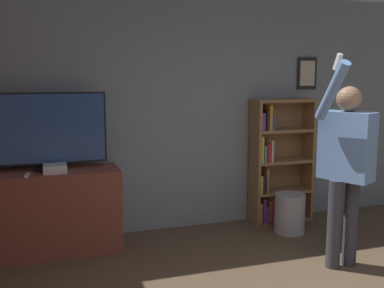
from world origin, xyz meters
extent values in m
cube|color=gray|center=(0.00, 3.14, 1.35)|extent=(7.15, 0.06, 2.70)
cube|color=black|center=(1.37, 3.09, 1.80)|extent=(0.26, 0.02, 0.39)
cube|color=beige|center=(1.37, 3.08, 1.80)|extent=(0.20, 0.01, 0.30)
cube|color=brown|center=(-1.75, 2.79, 0.42)|extent=(1.43, 0.54, 0.84)
cylinder|color=black|center=(-1.75, 2.85, 0.85)|extent=(0.22, 0.22, 0.03)
cylinder|color=black|center=(-1.75, 2.85, 0.89)|extent=(0.06, 0.06, 0.05)
cube|color=black|center=(-1.75, 2.85, 1.26)|extent=(1.23, 0.04, 0.71)
cube|color=#2D4C8C|center=(-1.75, 2.82, 1.26)|extent=(1.19, 0.01, 0.68)
cube|color=white|center=(-1.66, 2.70, 0.88)|extent=(0.22, 0.21, 0.08)
cube|color=white|center=(-1.92, 2.61, 0.85)|extent=(0.06, 0.14, 0.02)
cube|color=#997047|center=(0.61, 2.95, 0.75)|extent=(0.04, 0.28, 1.50)
cube|color=#997047|center=(1.33, 2.95, 0.75)|extent=(0.04, 0.28, 1.50)
cube|color=#997047|center=(0.97, 3.08, 0.75)|extent=(0.76, 0.01, 1.50)
cube|color=#997047|center=(0.97, 2.95, 0.02)|extent=(0.69, 0.28, 0.04)
cube|color=#997047|center=(0.97, 2.95, 0.37)|extent=(0.69, 0.28, 0.04)
cube|color=#997047|center=(0.97, 2.95, 0.75)|extent=(0.69, 0.28, 0.04)
cube|color=#997047|center=(0.97, 2.95, 1.12)|extent=(0.69, 0.28, 0.04)
cube|color=#997047|center=(0.97, 2.95, 1.48)|extent=(0.69, 0.28, 0.04)
cube|color=#99663D|center=(0.65, 2.92, 0.15)|extent=(0.04, 0.22, 0.26)
cube|color=#7A3889|center=(0.70, 2.92, 0.17)|extent=(0.03, 0.23, 0.30)
cube|color=#7A3889|center=(0.73, 2.93, 0.12)|extent=(0.03, 0.25, 0.21)
cube|color=#99663D|center=(0.77, 2.93, 0.16)|extent=(0.02, 0.24, 0.28)
cube|color=red|center=(0.80, 2.91, 0.15)|extent=(0.03, 0.20, 0.27)
cube|color=gold|center=(0.65, 2.91, 0.50)|extent=(0.03, 0.21, 0.21)
cube|color=#232328|center=(0.68, 2.92, 0.50)|extent=(0.03, 0.23, 0.21)
cube|color=#99663D|center=(0.73, 2.91, 0.54)|extent=(0.03, 0.21, 0.30)
cube|color=gold|center=(0.65, 2.91, 0.92)|extent=(0.03, 0.21, 0.30)
cube|color=#5B8E99|center=(0.69, 2.91, 0.87)|extent=(0.03, 0.20, 0.20)
cube|color=red|center=(0.73, 2.91, 0.88)|extent=(0.04, 0.21, 0.22)
cube|color=beige|center=(0.78, 2.91, 0.89)|extent=(0.03, 0.21, 0.26)
cube|color=#7A3889|center=(0.65, 2.94, 1.24)|extent=(0.04, 0.26, 0.20)
cube|color=#232328|center=(0.70, 2.91, 1.26)|extent=(0.03, 0.20, 0.23)
cube|color=orange|center=(0.74, 2.94, 1.29)|extent=(0.04, 0.26, 0.29)
cube|color=#2D569E|center=(0.78, 2.91, 1.23)|extent=(0.03, 0.21, 0.19)
cylinder|color=#383842|center=(0.76, 1.58, 0.42)|extent=(0.13, 0.13, 0.83)
cylinder|color=#383842|center=(0.94, 1.58, 0.42)|extent=(0.13, 0.13, 0.83)
cube|color=#6B93D1|center=(0.85, 1.58, 1.14)|extent=(0.40, 0.52, 0.62)
sphere|color=#9E7556|center=(0.85, 1.58, 1.57)|extent=(0.22, 0.22, 0.22)
cylinder|color=#6B93D1|center=(1.11, 1.58, 1.13)|extent=(0.09, 0.09, 0.57)
cylinder|color=#6B93D1|center=(0.59, 1.47, 1.64)|extent=(0.09, 0.40, 0.52)
cube|color=white|center=(0.59, 1.41, 1.88)|extent=(0.04, 0.09, 0.14)
cylinder|color=#B7B7BC|center=(0.86, 2.53, 0.22)|extent=(0.34, 0.34, 0.45)
camera|label=1|loc=(-1.74, -1.78, 1.77)|focal=42.00mm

